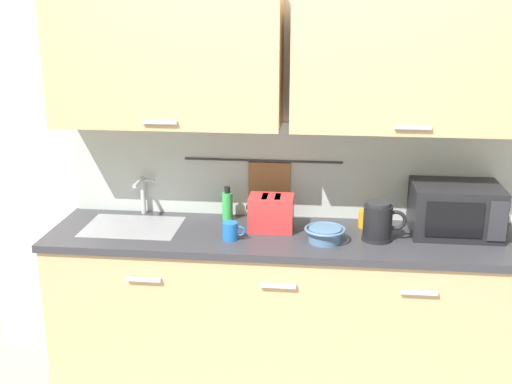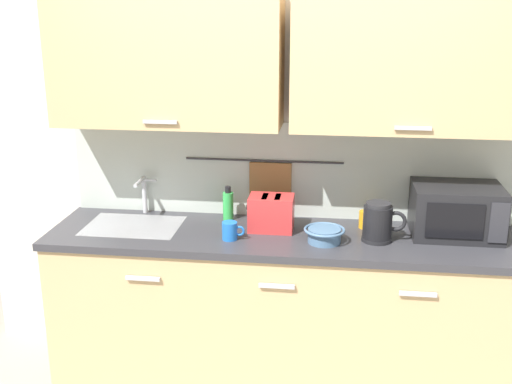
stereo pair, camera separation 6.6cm
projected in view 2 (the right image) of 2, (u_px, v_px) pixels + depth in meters
The scene contains 10 objects.
counter_unit at pixel (280, 308), 3.51m from camera, with size 2.53×0.64×0.90m.
back_wall_assembly at pixel (288, 112), 3.41m from camera, with size 3.70×0.41×2.50m.
sink_faucet at pixel (143, 190), 3.65m from camera, with size 0.09×0.17×0.22m.
microwave at pixel (456, 211), 3.32m from camera, with size 0.46×0.35×0.27m.
electric_kettle at pixel (378, 222), 3.25m from camera, with size 0.23×0.16×0.21m.
dish_soap_bottle at pixel (228, 205), 3.57m from camera, with size 0.06×0.06×0.20m.
mug_near_sink at pixel (230, 231), 3.28m from camera, with size 0.12×0.08×0.09m.
mixing_bowl at pixel (324, 234), 3.24m from camera, with size 0.21×0.21×0.08m.
toaster at pixel (271, 213), 3.41m from camera, with size 0.26×0.17×0.19m.
mug_by_kettle at pixel (367, 220), 3.45m from camera, with size 0.12×0.08×0.09m.
Camera 2 is at (0.27, -2.85, 2.10)m, focal length 44.16 mm.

